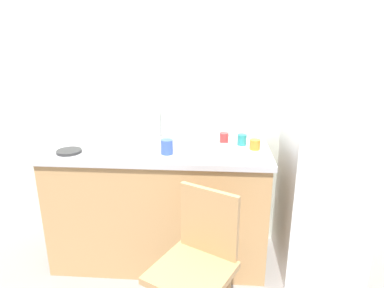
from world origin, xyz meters
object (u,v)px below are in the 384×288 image
Objects in this scene: cup_orange at (255,144)px; hotplate at (69,151)px; dish_tray at (216,151)px; cup_red at (224,139)px; cup_teal at (242,140)px; refrigerator at (322,191)px; chair at (197,262)px; cup_blue at (167,147)px.

hotplate is at bearing -172.55° from cup_orange.
dish_tray is at bearing -155.15° from cup_orange.
cup_red reaches higher than cup_teal.
chair is (-0.86, -0.71, -0.12)m from refrigerator.
hotplate reaches higher than chair.
refrigerator reaches higher than cup_red.
chair is 11.05× the size of cup_teal.
refrigerator reaches higher than cup_teal.
cup_teal is 0.80× the size of cup_blue.
cup_teal reaches higher than hotplate.
cup_orange is at bearing 12.95° from cup_blue.
cup_red reaches higher than hotplate.
hotplate is (-0.92, 0.56, 0.43)m from chair.
hotplate is at bearing -177.61° from cup_blue.
dish_tray is 0.29m from cup_teal.
refrigerator is at bearing -2.76° from cup_orange.
cup_blue is (-0.52, -0.24, 0.01)m from cup_teal.
cup_red is at bearing 30.30° from cup_blue.
cup_blue is at bearing -174.01° from refrigerator.
cup_teal reaches higher than chair.
refrigerator is 16.33× the size of cup_orange.
refrigerator is 0.60m from cup_orange.
hotplate is 2.25× the size of cup_orange.
cup_teal reaches higher than cup_orange.
chair is 8.81× the size of cup_blue.
dish_tray is 1.65× the size of hotplate.
cup_red is at bearing 171.04° from refrigerator.
cup_teal is (0.13, 0.01, -0.01)m from cup_red.
refrigerator reaches higher than dish_tray.
chair is 0.99m from cup_teal.
cup_teal is at bearing 12.38° from hotplate.
chair is 0.94m from cup_orange.
cup_blue is at bearing 140.03° from chair.
dish_tray is 3.08× the size of cup_red.
dish_tray is at bearing -172.37° from refrigerator.
cup_teal is (1.20, 0.26, 0.03)m from hotplate.
cup_orange is 0.63m from cup_blue.
dish_tray is 3.48× the size of cup_teal.
dish_tray is 0.23m from cup_red.
cup_red is (1.07, 0.26, 0.04)m from hotplate.
cup_red reaches higher than dish_tray.
refrigerator is 1.17m from cup_blue.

